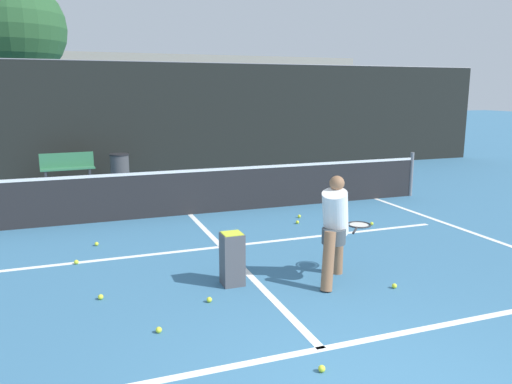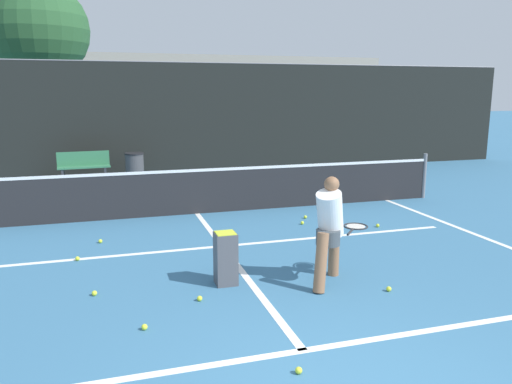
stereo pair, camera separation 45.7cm
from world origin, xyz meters
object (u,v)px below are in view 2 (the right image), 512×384
object	(u,v)px
parked_car	(196,142)
player_practicing	(330,227)
trash_bin	(135,166)
ball_hopper	(226,257)
courtside_bench	(84,166)

from	to	relation	value
parked_car	player_practicing	bearing A→B (deg)	-92.16
player_practicing	trash_bin	world-z (taller)	player_practicing
player_practicing	ball_hopper	xyz separation A→B (m)	(-1.34, 0.33, -0.39)
courtside_bench	parked_car	size ratio (longest dim) A/B	0.32
player_practicing	courtside_bench	distance (m)	9.47
courtside_bench	ball_hopper	bearing A→B (deg)	-80.33
courtside_bench	trash_bin	bearing A→B (deg)	-6.80
player_practicing	courtside_bench	bearing A→B (deg)	61.86
trash_bin	parked_car	distance (m)	4.64
player_practicing	ball_hopper	distance (m)	1.43
ball_hopper	trash_bin	bearing A→B (deg)	94.55
trash_bin	parked_car	world-z (taller)	parked_car
player_practicing	trash_bin	xyz separation A→B (m)	(-2.01, 8.77, -0.37)
trash_bin	ball_hopper	bearing A→B (deg)	-85.45
player_practicing	trash_bin	distance (m)	9.01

